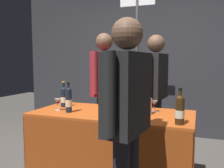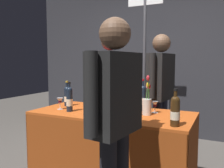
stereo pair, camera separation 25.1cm
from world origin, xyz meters
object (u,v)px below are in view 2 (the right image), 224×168
wine_glass_near_vendor (60,101)px  booth_signpost (144,56)px  tasting_table (112,134)px  wine_glass_mid (155,105)px  display_bottle_0 (67,96)px  flower_vase (147,104)px  featured_wine_bottle (130,102)px  vendor_presenter (161,86)px  taster_foreground_right (115,110)px

wine_glass_near_vendor → booth_signpost: (0.56, 1.31, 0.52)m
wine_glass_near_vendor → tasting_table: bearing=12.1°
tasting_table → wine_glass_mid: size_ratio=13.97×
display_bottle_0 → flower_vase: size_ratio=0.76×
display_bottle_0 → flower_vase: (1.02, -0.05, -0.01)m
booth_signpost → featured_wine_bottle: bearing=-77.7°
display_bottle_0 → booth_signpost: booth_signpost is taller
tasting_table → wine_glass_near_vendor: size_ratio=12.92×
wine_glass_mid → booth_signpost: bearing=113.9°
tasting_table → vendor_presenter: bearing=66.5°
flower_vase → booth_signpost: booth_signpost is taller
featured_wine_bottle → display_bottle_0: bearing=165.2°
wine_glass_near_vendor → taster_foreground_right: taster_foreground_right is taller
featured_wine_bottle → vendor_presenter: (0.07, 0.92, 0.08)m
tasting_table → wine_glass_near_vendor: (-0.59, -0.13, 0.33)m
wine_glass_near_vendor → flower_vase: 0.98m
taster_foreground_right → tasting_table: bearing=34.5°
tasting_table → flower_vase: size_ratio=4.19×
display_bottle_0 → vendor_presenter: vendor_presenter is taller
booth_signpost → vendor_presenter: bearing=-49.8°
featured_wine_bottle → taster_foreground_right: bearing=-78.5°
wine_glass_near_vendor → wine_glass_mid: (1.01, 0.29, -0.01)m
tasting_table → wine_glass_near_vendor: wine_glass_near_vendor is taller
wine_glass_mid → flower_vase: 0.14m
taster_foreground_right → booth_signpost: size_ratio=0.70×
featured_wine_bottle → flower_vase: (0.11, 0.19, -0.03)m
booth_signpost → wine_glass_near_vendor: bearing=-113.1°
vendor_presenter → booth_signpost: bearing=-131.7°
featured_wine_bottle → flower_vase: size_ratio=0.84×
wine_glass_near_vendor → wine_glass_mid: 1.05m
wine_glass_mid → tasting_table: bearing=-159.4°
wine_glass_mid → featured_wine_bottle: bearing=-116.4°
wine_glass_mid → vendor_presenter: 0.62m
vendor_presenter → booth_signpost: (-0.36, 0.43, 0.39)m
tasting_table → booth_signpost: booth_signpost is taller
tasting_table → display_bottle_0: (-0.64, 0.08, 0.36)m
tasting_table → taster_foreground_right: (0.38, -0.75, 0.43)m
flower_vase → booth_signpost: (-0.41, 1.16, 0.50)m
flower_vase → taster_foreground_right: (0.01, -0.78, 0.08)m
vendor_presenter → taster_foreground_right: (0.05, -1.51, -0.03)m
featured_wine_bottle → taster_foreground_right: taster_foreground_right is taller
display_bottle_0 → taster_foreground_right: 1.31m
wine_glass_mid → flower_vase: bearing=-109.0°
taster_foreground_right → vendor_presenter: bearing=9.4°
vendor_presenter → featured_wine_bottle: bearing=4.0°
taster_foreground_right → booth_signpost: (-0.41, 1.93, 0.42)m
tasting_table → vendor_presenter: 0.95m
featured_wine_bottle → wine_glass_mid: featured_wine_bottle is taller
tasting_table → booth_signpost: size_ratio=0.73×
vendor_presenter → flower_vase: bearing=11.9°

